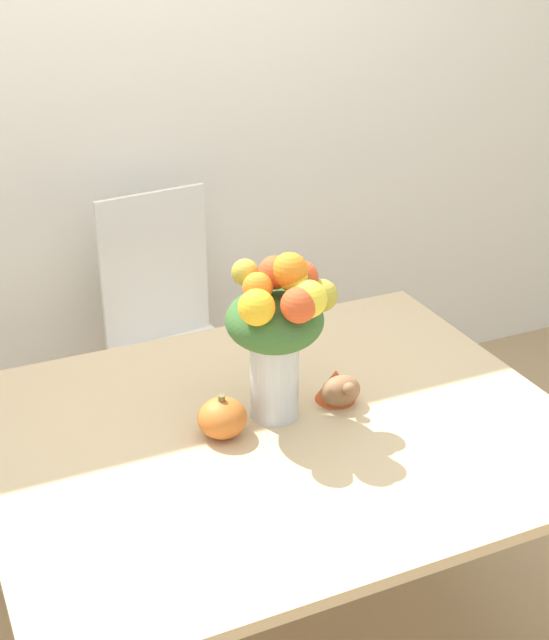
% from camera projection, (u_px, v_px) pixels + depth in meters
% --- Properties ---
extents(wall_back, '(8.00, 0.06, 2.70)m').
position_uv_depth(wall_back, '(118.00, 77.00, 3.00)').
color(wall_back, white).
rests_on(wall_back, ground_plane).
extents(dining_table, '(1.43, 1.15, 0.73)m').
position_uv_depth(dining_table, '(278.00, 452.00, 2.25)').
color(dining_table, '#D1B284').
rests_on(dining_table, ground_plane).
extents(flower_vase, '(0.28, 0.27, 0.45)m').
position_uv_depth(flower_vase, '(278.00, 327.00, 2.14)').
color(flower_vase, silver).
rests_on(flower_vase, dining_table).
extents(pumpkin, '(0.12, 0.12, 0.11)m').
position_uv_depth(pumpkin, '(222.00, 418.00, 2.16)').
color(pumpkin, orange).
rests_on(pumpkin, dining_table).
extents(turkey_figurine, '(0.11, 0.14, 0.09)m').
position_uv_depth(turkey_figurine, '(338.00, 387.00, 2.30)').
color(turkey_figurine, '#936642').
rests_on(turkey_figurine, dining_table).
extents(dining_chair_near_window, '(0.47, 0.47, 1.00)m').
position_uv_depth(dining_chair_near_window, '(172.00, 337.00, 3.12)').
color(dining_chair_near_window, white).
rests_on(dining_chair_near_window, ground_plane).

